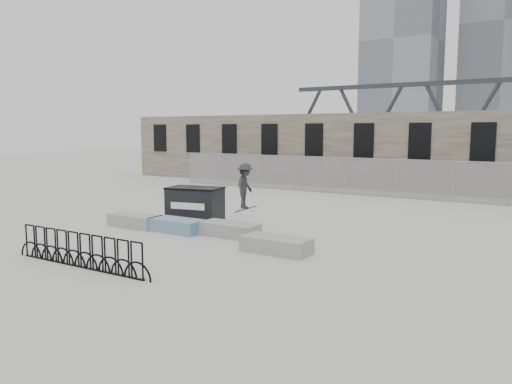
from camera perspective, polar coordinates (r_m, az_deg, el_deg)
ground at (r=16.98m, az=-5.88°, el=-4.85°), size 120.00×120.00×0.00m
stone_wall at (r=31.06m, az=12.99°, el=4.62°), size 36.00×2.58×4.50m
chainlink_fence at (r=27.65m, az=10.34°, el=1.86°), size 22.06×0.06×2.02m
planter_far_left at (r=18.70m, az=-13.66°, el=-3.14°), size 2.00×0.90×0.45m
planter_center_left at (r=17.50m, az=-9.08°, el=-3.72°), size 2.00×0.90×0.45m
planter_center_right at (r=16.60m, az=-3.05°, el=-4.23°), size 2.00×0.90×0.45m
planter_offset at (r=14.40m, az=2.33°, el=-5.99°), size 2.00×0.90×0.45m
dumpster at (r=19.22m, az=-6.98°, el=-1.41°), size 2.25×1.64×1.34m
bike_rack at (r=13.61m, az=-19.54°, el=-6.34°), size 4.94×0.12×0.90m
skyline_towers at (r=108.83m, az=27.01°, el=15.50°), size 58.00×28.00×48.00m
skateboarder at (r=16.86m, az=-1.24°, el=0.69°), size 0.80×1.10×1.71m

